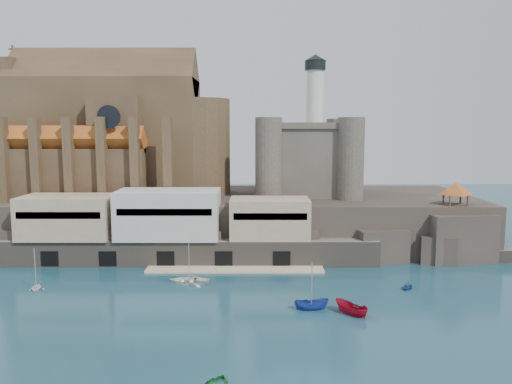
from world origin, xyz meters
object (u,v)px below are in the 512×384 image
object	(u,v)px
pavilion	(456,190)
boat_2	(311,309)
castle_keep	(306,155)
church	(116,137)

from	to	relation	value
pavilion	boat_2	bearing A→B (deg)	-137.67
castle_keep	pavilion	distance (m)	30.50
castle_keep	boat_2	world-z (taller)	castle_keep
boat_2	pavilion	bearing A→B (deg)	-50.46
castle_keep	pavilion	world-z (taller)	castle_keep
castle_keep	boat_2	xyz separation A→B (m)	(-3.12, -41.53, -18.31)
castle_keep	pavilion	size ratio (longest dim) A/B	4.58
church	castle_keep	size ratio (longest dim) A/B	1.60
boat_2	castle_keep	bearing A→B (deg)	-7.08
church	castle_keep	world-z (taller)	church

